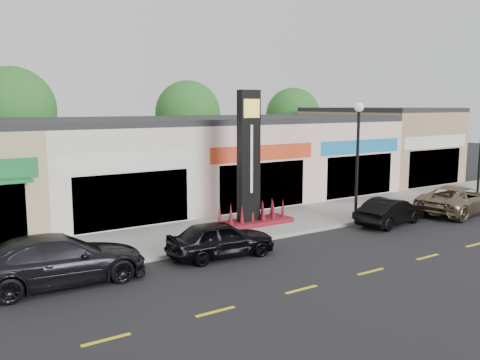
{
  "coord_description": "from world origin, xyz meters",
  "views": [
    {
      "loc": [
        -9.58,
        -14.18,
        5.5
      ],
      "look_at": [
        2.41,
        4.0,
        2.27
      ],
      "focal_mm": 38.0,
      "sensor_mm": 36.0,
      "label": 1
    }
  ],
  "objects_px": {
    "lamp_east_near": "(358,149)",
    "car_black_conv": "(391,212)",
    "pylon_sign": "(249,178)",
    "car_black_sedan": "(221,239)",
    "car_dark_sedan": "(58,260)",
    "car_gold_suv": "(458,200)"
  },
  "relations": [
    {
      "from": "car_dark_sedan",
      "to": "car_gold_suv",
      "type": "xyz_separation_m",
      "value": [
        19.61,
        -0.57,
        -0.06
      ]
    },
    {
      "from": "car_dark_sedan",
      "to": "car_black_sedan",
      "type": "bearing_deg",
      "value": -91.66
    },
    {
      "from": "car_black_sedan",
      "to": "car_gold_suv",
      "type": "xyz_separation_m",
      "value": [
        13.95,
        -0.26,
        0.05
      ]
    },
    {
      "from": "lamp_east_near",
      "to": "car_black_sedan",
      "type": "xyz_separation_m",
      "value": [
        -8.29,
        -1.33,
        -2.8
      ]
    },
    {
      "from": "lamp_east_near",
      "to": "pylon_sign",
      "type": "xyz_separation_m",
      "value": [
        -5.0,
        1.7,
        -1.2
      ]
    },
    {
      "from": "lamp_east_near",
      "to": "car_gold_suv",
      "type": "xyz_separation_m",
      "value": [
        5.66,
        -1.59,
        -2.76
      ]
    },
    {
      "from": "pylon_sign",
      "to": "car_gold_suv",
      "type": "distance_m",
      "value": 11.26
    },
    {
      "from": "car_black_sedan",
      "to": "car_black_conv",
      "type": "xyz_separation_m",
      "value": [
        9.14,
        -0.05,
        -0.04
      ]
    },
    {
      "from": "car_dark_sedan",
      "to": "car_gold_suv",
      "type": "bearing_deg",
      "value": -90.23
    },
    {
      "from": "lamp_east_near",
      "to": "car_gold_suv",
      "type": "bearing_deg",
      "value": -15.68
    },
    {
      "from": "pylon_sign",
      "to": "car_gold_suv",
      "type": "height_order",
      "value": "pylon_sign"
    },
    {
      "from": "car_dark_sedan",
      "to": "car_gold_suv",
      "type": "height_order",
      "value": "car_dark_sedan"
    },
    {
      "from": "car_black_conv",
      "to": "car_gold_suv",
      "type": "xyz_separation_m",
      "value": [
        4.82,
        -0.21,
        0.09
      ]
    },
    {
      "from": "pylon_sign",
      "to": "car_black_sedan",
      "type": "height_order",
      "value": "pylon_sign"
    },
    {
      "from": "lamp_east_near",
      "to": "car_dark_sedan",
      "type": "distance_m",
      "value": 14.25
    },
    {
      "from": "pylon_sign",
      "to": "car_black_sedan",
      "type": "bearing_deg",
      "value": -137.43
    },
    {
      "from": "lamp_east_near",
      "to": "car_black_conv",
      "type": "xyz_separation_m",
      "value": [
        0.84,
        -1.38,
        -2.84
      ]
    },
    {
      "from": "car_dark_sedan",
      "to": "car_black_conv",
      "type": "bearing_deg",
      "value": -89.94
    },
    {
      "from": "car_black_conv",
      "to": "car_dark_sedan",
      "type": "bearing_deg",
      "value": 79.09
    },
    {
      "from": "car_black_conv",
      "to": "car_gold_suv",
      "type": "distance_m",
      "value": 4.82
    },
    {
      "from": "car_gold_suv",
      "to": "car_black_conv",
      "type": "bearing_deg",
      "value": 78.68
    },
    {
      "from": "car_dark_sedan",
      "to": "car_black_sedan",
      "type": "xyz_separation_m",
      "value": [
        5.66,
        -0.31,
        -0.11
      ]
    }
  ]
}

